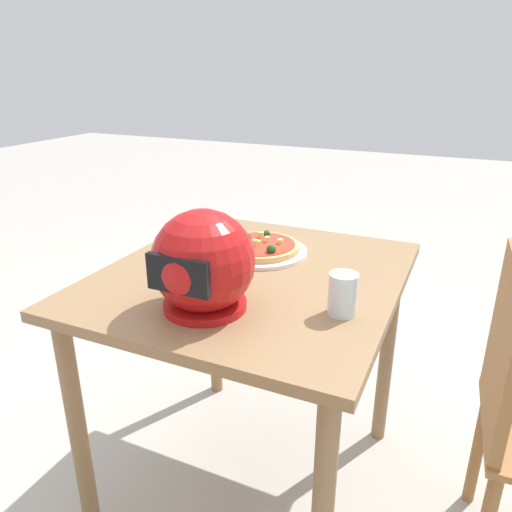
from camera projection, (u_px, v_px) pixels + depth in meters
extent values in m
plane|color=#B2ADA3|center=(252.00, 478.00, 1.69)|extent=(14.00, 14.00, 0.00)
cube|color=olive|center=(252.00, 277.00, 1.42)|extent=(0.82, 0.90, 0.03)
cylinder|color=olive|center=(387.00, 352.00, 1.75)|extent=(0.05, 0.05, 0.75)
cylinder|color=olive|center=(215.00, 314.00, 2.03)|extent=(0.05, 0.05, 0.75)
cylinder|color=olive|center=(78.00, 435.00, 1.36)|extent=(0.05, 0.05, 0.75)
cylinder|color=white|center=(260.00, 251.00, 1.56)|extent=(0.30, 0.30, 0.01)
cylinder|color=tan|center=(260.00, 247.00, 1.55)|extent=(0.25, 0.25, 0.02)
cylinder|color=red|center=(260.00, 244.00, 1.55)|extent=(0.22, 0.22, 0.00)
sphere|color=#234C1E|center=(247.00, 237.00, 1.57)|extent=(0.03, 0.03, 0.03)
sphere|color=#234C1E|center=(235.00, 235.00, 1.59)|extent=(0.03, 0.03, 0.03)
sphere|color=#234C1E|center=(267.00, 234.00, 1.61)|extent=(0.02, 0.02, 0.02)
sphere|color=#234C1E|center=(271.00, 250.00, 1.47)|extent=(0.03, 0.03, 0.03)
cylinder|color=#E0D172|center=(280.00, 241.00, 1.54)|extent=(0.03, 0.03, 0.01)
cylinder|color=#E0D172|center=(267.00, 239.00, 1.55)|extent=(0.02, 0.02, 0.02)
cylinder|color=#E0D172|center=(258.00, 243.00, 1.53)|extent=(0.02, 0.02, 0.01)
cylinder|color=#E0D172|center=(255.00, 243.00, 1.52)|extent=(0.02, 0.02, 0.02)
cylinder|color=#E0D172|center=(261.00, 235.00, 1.59)|extent=(0.03, 0.03, 0.02)
sphere|color=#B21414|center=(203.00, 261.00, 1.16)|extent=(0.25, 0.25, 0.25)
cylinder|color=#B21414|center=(205.00, 304.00, 1.20)|extent=(0.20, 0.20, 0.02)
cube|color=black|center=(178.00, 275.00, 1.07)|extent=(0.15, 0.02, 0.08)
cylinder|color=silver|center=(343.00, 294.00, 1.16)|extent=(0.07, 0.07, 0.10)
cube|color=#996638|center=(504.00, 347.00, 1.23)|extent=(0.05, 0.38, 0.45)
cylinder|color=#996638|center=(478.00, 447.00, 1.54)|extent=(0.04, 0.04, 0.43)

